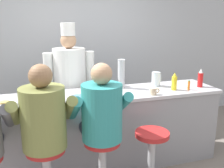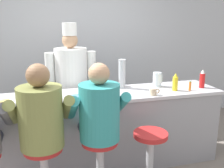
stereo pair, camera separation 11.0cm
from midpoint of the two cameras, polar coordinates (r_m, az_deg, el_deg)
The scene contains 15 objects.
wall_back at distance 4.61m, azimuth -6.01°, elevation 7.51°, with size 10.00×0.06×2.70m.
diner_counter at distance 3.41m, azimuth -1.23°, elevation -9.92°, with size 3.07×0.67×0.97m.
ketchup_bottle_red at distance 3.70m, azimuth 19.87°, elevation 0.98°, with size 0.07×0.07×0.25m.
mustard_bottle_yellow at distance 3.45m, azimuth 14.50°, elevation 0.33°, with size 0.07×0.07×0.23m.
hot_sauce_bottle_orange at distance 3.52m, azimuth 17.49°, elevation -0.43°, with size 0.03×0.03×0.12m.
water_pitcher_clear at distance 3.61m, azimuth 10.66°, elevation 0.98°, with size 0.13×0.12×0.19m.
breakfast_plate at distance 3.06m, azimuth -21.33°, elevation -3.77°, with size 0.27×0.27×0.05m.
cereal_bowl at distance 2.99m, azimuth -6.50°, elevation -3.03°, with size 0.17×0.17×0.05m.
coffee_mug_white at distance 3.15m, azimuth -13.91°, elevation -2.17°, with size 0.13×0.09×0.08m.
coffee_mug_tan at distance 3.21m, azimuth 9.97°, elevation -1.67°, with size 0.13×0.09×0.08m.
cup_stack_steel at distance 3.46m, azimuth 3.10°, elevation 2.24°, with size 0.10×0.10×0.38m.
diner_seated_olive at distance 2.57m, azimuth -13.98°, elevation -7.88°, with size 0.63×0.62×1.49m.
diner_seated_teal at distance 2.64m, azimuth -1.70°, elevation -7.07°, with size 0.61×0.60×1.47m.
empty_stool_round at distance 2.98m, azimuth 9.36°, elevation -14.40°, with size 0.37×0.37×0.69m.
cook_in_whites_near at distance 3.78m, azimuth -7.98°, elevation 0.58°, with size 0.71×0.46×1.82m.
Camera 2 is at (-0.72, -2.70, 1.88)m, focal length 42.00 mm.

